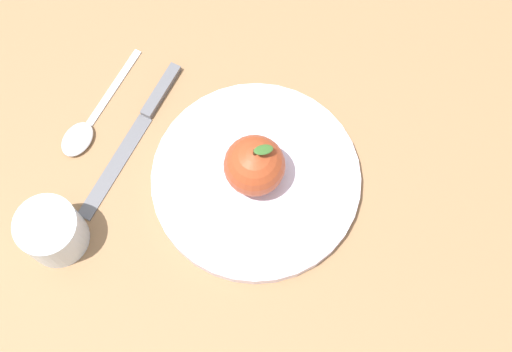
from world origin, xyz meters
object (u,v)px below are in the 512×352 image
apple (254,166)px  cup (51,231)px  dinner_plate (256,179)px  spoon (85,128)px  knife (140,125)px

apple → cup: 0.24m
dinner_plate → spoon: 0.22m
apple → knife: size_ratio=0.45×
spoon → cup: bearing=-108.1°
apple → spoon: apple is taller
dinner_plate → cup: 0.24m
cup → knife: (0.11, 0.13, -0.03)m
dinner_plate → spoon: bearing=151.6°
apple → cup: (-0.24, -0.03, -0.02)m
dinner_plate → spoon: dinner_plate is taller
dinner_plate → knife: size_ratio=1.32×
apple → spoon: bearing=151.6°
spoon → knife: bearing=-6.2°
knife → spoon: size_ratio=1.30×
knife → spoon: (-0.07, 0.01, 0.00)m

